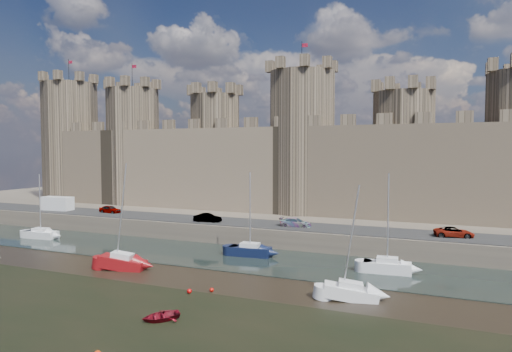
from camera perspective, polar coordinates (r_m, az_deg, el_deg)
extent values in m
plane|color=black|center=(36.75, -21.94, -17.34)|extent=(160.00, 160.00, 0.00)
cube|color=black|center=(55.57, -3.91, -10.01)|extent=(160.00, 12.00, 0.08)
cube|color=#4C443A|center=(88.47, 6.72, -4.25)|extent=(160.00, 60.00, 2.50)
cube|color=black|center=(63.99, 0.15, -5.94)|extent=(160.00, 7.00, 0.10)
cube|color=#42382B|center=(76.33, 4.23, 0.78)|extent=(100.00, 9.00, 14.00)
cylinder|color=#42382B|center=(102.35, -22.19, 3.98)|extent=(11.00, 11.00, 24.00)
cylinder|color=black|center=(103.61, -22.36, 12.02)|extent=(0.10, 0.10, 5.00)
cube|color=maroon|center=(103.56, -22.19, 13.04)|extent=(1.00, 0.03, 0.60)
cylinder|color=#42382B|center=(91.70, -15.09, 3.60)|extent=(10.00, 10.00, 22.00)
cylinder|color=black|center=(92.79, -15.22, 11.96)|extent=(0.10, 0.10, 5.00)
cube|color=maroon|center=(92.78, -14.99, 13.09)|extent=(1.00, 0.03, 0.60)
cylinder|color=#42382B|center=(81.84, -5.09, 3.05)|extent=(9.00, 9.00, 20.00)
cylinder|color=#42382B|center=(75.65, 5.68, 4.16)|extent=(11.00, 11.00, 23.00)
cylinder|color=black|center=(77.16, 5.75, 14.62)|extent=(0.10, 0.10, 5.00)
cube|color=maroon|center=(77.39, 6.12, 15.94)|extent=(1.00, 0.03, 0.60)
cylinder|color=#42382B|center=(72.52, 17.85, 2.48)|extent=(9.00, 9.00, 19.00)
imported|color=gray|center=(78.11, -17.78, -3.99)|extent=(3.89, 1.79, 1.29)
imported|color=gray|center=(65.45, -6.08, -5.23)|extent=(4.06, 1.84, 1.29)
imported|color=gray|center=(61.45, 4.96, -5.81)|extent=(4.36, 2.08, 1.23)
imported|color=gray|center=(58.81, 23.50, -6.47)|extent=(4.78, 2.90, 1.24)
cube|color=silver|center=(84.64, -23.61, -3.19)|extent=(5.54, 2.58, 2.35)
cube|color=silver|center=(73.30, -25.30, -6.64)|extent=(5.10, 2.37, 1.01)
cube|color=silver|center=(73.18, -25.32, -6.07)|extent=(2.31, 1.54, 0.46)
cylinder|color=silver|center=(72.67, -25.39, -3.04)|extent=(0.14, 0.14, 8.24)
cube|color=black|center=(55.47, -0.75, -9.40)|extent=(5.16, 2.33, 1.10)
cube|color=silver|center=(55.30, -0.75, -8.59)|extent=(2.33, 1.54, 0.50)
cylinder|color=silver|center=(54.58, -0.75, -4.23)|extent=(0.14, 0.14, 8.98)
cube|color=silver|center=(50.02, 16.08, -10.92)|extent=(4.93, 2.24, 1.13)
cube|color=silver|center=(49.83, 16.09, -10.00)|extent=(2.23, 1.47, 0.51)
cylinder|color=silver|center=(49.02, 16.18, -5.04)|extent=(0.14, 0.14, 9.22)
cube|color=maroon|center=(51.72, -16.34, -10.47)|extent=(5.20, 2.98, 1.25)
cube|color=silver|center=(51.51, -16.36, -9.50)|extent=(2.42, 1.80, 0.57)
cylinder|color=silver|center=(50.68, -16.45, -4.18)|extent=(0.14, 0.14, 10.20)
cube|color=silver|center=(41.02, 11.75, -14.18)|extent=(4.88, 2.81, 1.08)
cube|color=silver|center=(40.79, 11.76, -13.13)|extent=(2.28, 1.69, 0.49)
cylinder|color=silver|center=(39.82, 11.83, -7.36)|extent=(0.14, 0.14, 8.83)
imported|color=maroon|center=(36.47, -11.82, -16.84)|extent=(3.43, 3.46, 0.59)
sphere|color=red|center=(42.33, -8.34, -14.05)|extent=(0.43, 0.43, 0.43)
sphere|color=#BE1108|center=(42.51, -5.56, -13.98)|extent=(0.40, 0.40, 0.40)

